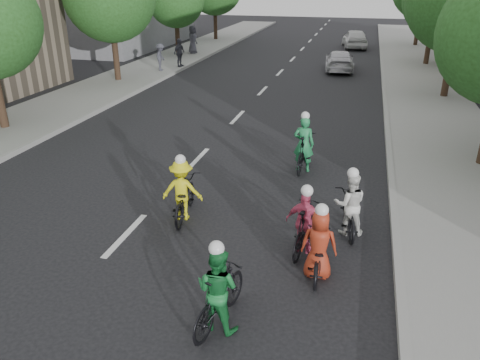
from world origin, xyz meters
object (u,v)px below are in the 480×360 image
at_px(cyclist_4, 183,195).
at_px(follow_car_trail, 355,38).
at_px(cyclist_2, 349,209).
at_px(spectator_0, 161,57).
at_px(spectator_1, 179,53).
at_px(cyclist_0, 305,225).
at_px(cyclist_5, 304,149).
at_px(follow_car_lead, 339,61).
at_px(spectator_2, 193,40).
at_px(cyclist_3, 319,250).
at_px(cyclist_1, 219,293).

distance_m(cyclist_4, follow_car_trail, 30.58).
relative_size(cyclist_2, cyclist_4, 0.92).
height_order(spectator_0, spectator_1, spectator_1).
bearing_deg(follow_car_trail, cyclist_0, 82.51).
distance_m(cyclist_2, cyclist_4, 3.98).
distance_m(cyclist_0, cyclist_2, 1.37).
relative_size(cyclist_2, cyclist_5, 0.94).
bearing_deg(follow_car_lead, spectator_0, 14.04).
bearing_deg(follow_car_trail, spectator_2, 23.20).
relative_size(follow_car_lead, follow_car_trail, 0.96).
xyz_separation_m(follow_car_lead, spectator_2, (-10.80, 3.28, 0.51)).
bearing_deg(cyclist_2, spectator_2, -71.72).
xyz_separation_m(cyclist_2, follow_car_lead, (-1.54, 20.05, 0.03)).
bearing_deg(spectator_2, cyclist_0, -148.93).
bearing_deg(spectator_0, follow_car_trail, -45.40).
xyz_separation_m(cyclist_3, follow_car_lead, (-1.04, 21.95, 0.05)).
bearing_deg(cyclist_1, spectator_2, -57.34).
bearing_deg(cyclist_3, spectator_1, -62.46).
distance_m(cyclist_0, cyclist_3, 0.92).
relative_size(follow_car_lead, spectator_1, 2.42).
bearing_deg(cyclist_4, follow_car_lead, -105.24).
relative_size(cyclist_2, spectator_1, 1.05).
bearing_deg(cyclist_2, cyclist_1, 52.83).
xyz_separation_m(cyclist_3, spectator_2, (-11.84, 25.23, 0.56)).
bearing_deg(cyclist_3, follow_car_lead, -88.18).
relative_size(follow_car_trail, spectator_2, 2.24).
bearing_deg(cyclist_0, cyclist_3, 122.38).
height_order(cyclist_4, follow_car_trail, cyclist_4).
xyz_separation_m(cyclist_0, spectator_0, (-11.02, 17.60, 0.34)).
distance_m(cyclist_0, spectator_0, 20.76).
distance_m(cyclist_5, spectator_0, 16.65).
relative_size(cyclist_0, follow_car_trail, 0.43).
relative_size(cyclist_4, cyclist_5, 1.03).
distance_m(cyclist_0, follow_car_trail, 31.18).
height_order(cyclist_0, cyclist_5, cyclist_5).
bearing_deg(cyclist_0, cyclist_4, -5.80).
distance_m(cyclist_2, spectator_1, 21.23).
bearing_deg(follow_car_lead, cyclist_1, 84.26).
bearing_deg(cyclist_5, cyclist_2, 116.39).
xyz_separation_m(cyclist_0, spectator_1, (-10.38, 19.05, 0.41)).
xyz_separation_m(cyclist_0, cyclist_1, (-1.10, -2.74, 0.04)).
height_order(cyclist_3, cyclist_4, cyclist_4).
bearing_deg(cyclist_1, follow_car_trail, -79.92).
bearing_deg(cyclist_3, cyclist_1, 51.13).
xyz_separation_m(follow_car_lead, follow_car_trail, (0.55, 10.07, 0.13)).
height_order(cyclist_3, cyclist_5, cyclist_5).
distance_m(follow_car_lead, spectator_0, 10.95).
distance_m(cyclist_2, cyclist_5, 3.84).
distance_m(cyclist_2, cyclist_3, 1.96).
xyz_separation_m(cyclist_1, spectator_2, (-10.36, 27.13, 0.47)).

